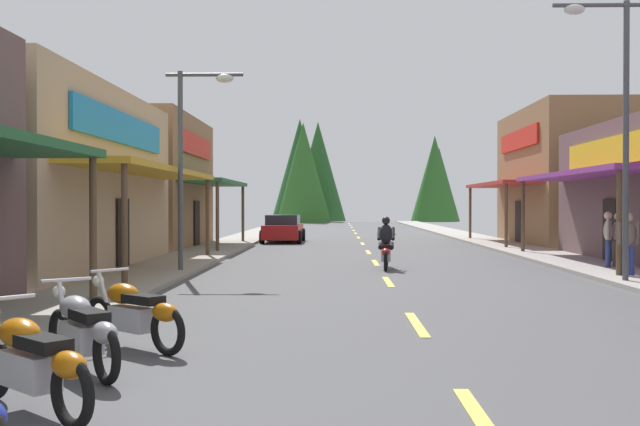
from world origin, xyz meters
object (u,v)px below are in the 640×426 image
(motorcycle_parked_left_1, at_px, (31,361))
(rider_cruising_lead, at_px, (386,247))
(motorcycle_parked_left_3, at_px, (133,312))
(streetlamp_right, at_px, (613,102))
(parked_car_curbside, at_px, (283,229))
(pedestrian_strolling, at_px, (608,236))
(motorcycle_parked_left_2, at_px, (82,330))
(streetlamp_left, at_px, (193,140))
(pedestrian_by_shop, at_px, (618,237))
(pedestrian_browsing, at_px, (628,241))

(motorcycle_parked_left_1, height_order, rider_cruising_lead, rider_cruising_lead)
(motorcycle_parked_left_1, distance_m, motorcycle_parked_left_3, 3.04)
(motorcycle_parked_left_3, bearing_deg, rider_cruising_lead, -70.69)
(streetlamp_right, xyz_separation_m, parked_car_curbside, (-9.30, 19.71, -3.67))
(pedestrian_strolling, bearing_deg, streetlamp_right, 93.07)
(motorcycle_parked_left_2, bearing_deg, rider_cruising_lead, -57.10)
(motorcycle_parked_left_2, bearing_deg, streetlamp_right, -84.74)
(streetlamp_left, distance_m, pedestrian_strolling, 12.21)
(pedestrian_strolling, bearing_deg, parked_car_curbside, -34.37)
(motorcycle_parked_left_3, distance_m, pedestrian_by_shop, 16.14)
(motorcycle_parked_left_3, relative_size, rider_cruising_lead, 0.81)
(motorcycle_parked_left_3, bearing_deg, pedestrian_browsing, -99.64)
(streetlamp_left, xyz_separation_m, pedestrian_browsing, (11.41, -1.33, -2.71))
(streetlamp_right, xyz_separation_m, pedestrian_by_shop, (1.65, 3.96, -3.37))
(motorcycle_parked_left_1, height_order, pedestrian_browsing, pedestrian_browsing)
(streetlamp_left, relative_size, parked_car_curbside, 1.30)
(streetlamp_right, relative_size, motorcycle_parked_left_2, 3.92)
(pedestrian_strolling, bearing_deg, pedestrian_browsing, 102.35)
(motorcycle_parked_left_2, xyz_separation_m, motorcycle_parked_left_3, (0.20, 1.38, 0.00))
(parked_car_curbside, bearing_deg, streetlamp_left, 176.74)
(streetlamp_left, bearing_deg, motorcycle_parked_left_2, -84.89)
(pedestrian_browsing, bearing_deg, rider_cruising_lead, -120.51)
(streetlamp_left, distance_m, pedestrian_browsing, 11.81)
(streetlamp_left, height_order, pedestrian_by_shop, streetlamp_left)
(rider_cruising_lead, bearing_deg, streetlamp_left, 111.60)
(motorcycle_parked_left_2, distance_m, motorcycle_parked_left_3, 1.40)
(streetlamp_left, xyz_separation_m, pedestrian_by_shop, (12.20, 1.39, -2.73))
(motorcycle_parked_left_1, distance_m, rider_cruising_lead, 15.73)
(pedestrian_by_shop, bearing_deg, pedestrian_strolling, 109.45)
(streetlamp_right, distance_m, pedestrian_strolling, 5.23)
(rider_cruising_lead, distance_m, pedestrian_browsing, 6.68)
(streetlamp_right, xyz_separation_m, motorcycle_parked_left_2, (-9.49, -9.28, -3.87))
(motorcycle_parked_left_1, relative_size, pedestrian_strolling, 0.98)
(streetlamp_right, height_order, rider_cruising_lead, streetlamp_right)
(streetlamp_left, distance_m, pedestrian_by_shop, 12.58)
(streetlamp_left, distance_m, motorcycle_parked_left_2, 12.33)
(streetlamp_right, xyz_separation_m, pedestrian_browsing, (0.87, 1.24, -3.36))
(pedestrian_browsing, bearing_deg, pedestrian_strolling, 166.31)
(pedestrian_strolling, relative_size, parked_car_curbside, 0.40)
(rider_cruising_lead, height_order, pedestrian_by_shop, pedestrian_by_shop)
(streetlamp_right, distance_m, motorcycle_parked_left_2, 13.82)
(streetlamp_left, height_order, streetlamp_right, streetlamp_right)
(pedestrian_browsing, bearing_deg, streetlamp_left, -100.73)
(rider_cruising_lead, xyz_separation_m, pedestrian_browsing, (5.97, -2.97, 0.34))
(motorcycle_parked_left_1, height_order, motorcycle_parked_left_2, same)
(streetlamp_left, xyz_separation_m, motorcycle_parked_left_2, (1.06, -11.85, -3.22))
(pedestrian_browsing, bearing_deg, streetlamp_right, -38.94)
(motorcycle_parked_left_2, distance_m, pedestrian_by_shop, 17.31)
(streetlamp_right, distance_m, motorcycle_parked_left_3, 12.79)
(streetlamp_left, distance_m, motorcycle_parked_left_3, 11.03)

